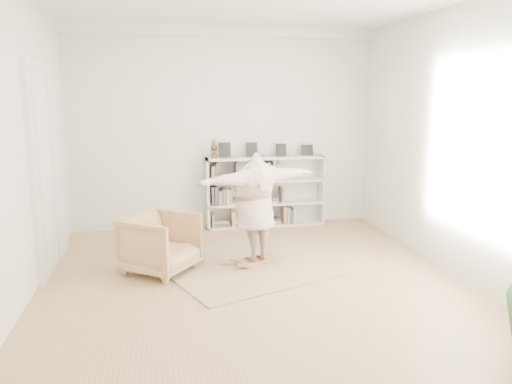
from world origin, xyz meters
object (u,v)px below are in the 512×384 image
at_px(bookshelf, 265,192).
at_px(person, 255,204).
at_px(rocker_board, 255,261).
at_px(armchair, 161,243).

bearing_deg(bookshelf, person, -105.70).
bearing_deg(rocker_board, person, 31.92).
distance_m(bookshelf, rocker_board, 2.29).
relative_size(armchair, person, 0.47).
bearing_deg(rocker_board, armchair, 158.80).
bearing_deg(armchair, bookshelf, -4.81).
height_order(armchair, rocker_board, armchair).
relative_size(bookshelf, person, 1.15).
height_order(bookshelf, armchair, bookshelf).
relative_size(rocker_board, person, 0.30).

